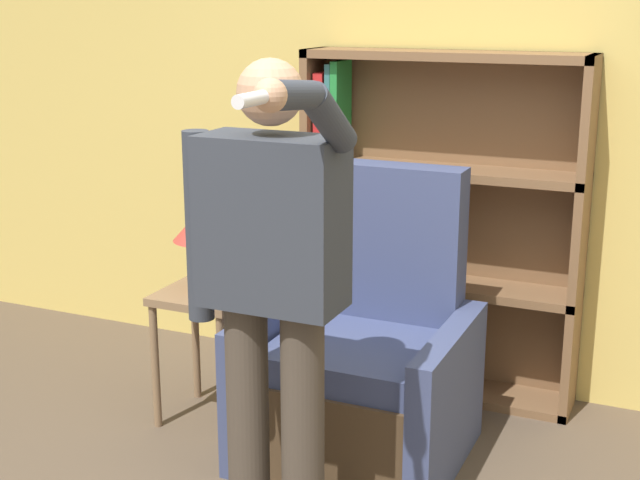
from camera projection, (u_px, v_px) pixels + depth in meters
wall_back at (488, 105)px, 4.19m from camera, size 8.00×0.11×2.80m
bookcase at (417, 230)px, 4.32m from camera, size 1.34×0.28×1.66m
armchair at (364, 367)px, 3.78m from camera, size 0.88×0.81×1.21m
person_standing at (271, 278)px, 2.95m from camera, size 0.62×0.78×1.71m
side_table at (207, 317)px, 4.03m from camera, size 0.40×0.40×0.62m
table_lamp at (203, 227)px, 3.91m from camera, size 0.27×0.27×0.39m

